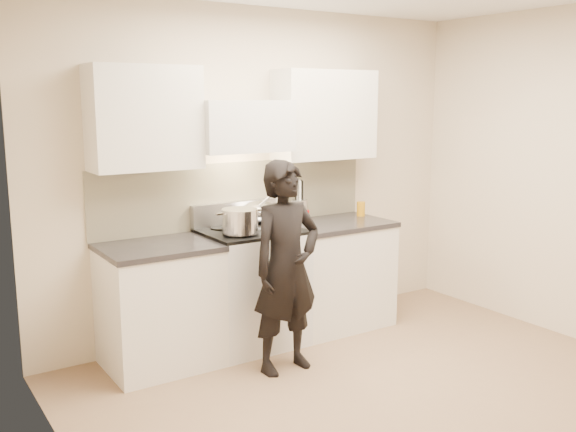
{
  "coord_description": "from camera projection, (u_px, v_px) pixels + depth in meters",
  "views": [
    {
      "loc": [
        -2.76,
        -2.89,
        1.96
      ],
      "look_at": [
        -0.19,
        1.05,
        1.1
      ],
      "focal_mm": 40.0,
      "sensor_mm": 36.0,
      "label": 1
    }
  ],
  "objects": [
    {
      "name": "counter_left",
      "position": [
        160.0,
        305.0,
        4.73
      ],
      "size": [
        0.82,
        0.67,
        0.92
      ],
      "color": "silver",
      "rests_on": "ground"
    },
    {
      "name": "stock_pot",
      "position": [
        240.0,
        221.0,
        4.85
      ],
      "size": [
        0.39,
        0.28,
        0.18
      ],
      "color": "silver",
      "rests_on": "stove"
    },
    {
      "name": "room_shell",
      "position": [
        362.0,
        155.0,
        4.21
      ],
      "size": [
        4.04,
        3.54,
        2.7
      ],
      "color": "beige",
      "rests_on": "ground"
    },
    {
      "name": "counter_right",
      "position": [
        334.0,
        273.0,
        5.59
      ],
      "size": [
        0.92,
        0.67,
        0.92
      ],
      "color": "silver",
      "rests_on": "ground"
    },
    {
      "name": "spice_jar",
      "position": [
        307.0,
        215.0,
        5.59
      ],
      "size": [
        0.04,
        0.04,
        0.08
      ],
      "color": "orange",
      "rests_on": "counter_right"
    },
    {
      "name": "oil_glass",
      "position": [
        361.0,
        209.0,
        5.77
      ],
      "size": [
        0.07,
        0.07,
        0.13
      ],
      "color": "#B3760D",
      "rests_on": "counter_right"
    },
    {
      "name": "stove",
      "position": [
        251.0,
        287.0,
        5.15
      ],
      "size": [
        0.76,
        0.65,
        0.96
      ],
      "color": "silver",
      "rests_on": "ground"
    },
    {
      "name": "utensil_crock",
      "position": [
        299.0,
        209.0,
        5.48
      ],
      "size": [
        0.14,
        0.14,
        0.36
      ],
      "color": "#B1B1B7",
      "rests_on": "counter_right"
    },
    {
      "name": "wok",
      "position": [
        260.0,
        212.0,
        5.25
      ],
      "size": [
        0.34,
        0.42,
        0.27
      ],
      "color": "silver",
      "rests_on": "stove"
    },
    {
      "name": "ground_plane",
      "position": [
        400.0,
        401.0,
        4.22
      ],
      "size": [
        4.0,
        4.0,
        0.0
      ],
      "primitive_type": "plane",
      "color": "#82664A"
    },
    {
      "name": "person",
      "position": [
        286.0,
        267.0,
        4.6
      ],
      "size": [
        0.59,
        0.41,
        1.54
      ],
      "primitive_type": "imported",
      "rotation": [
        0.0,
        0.0,
        0.07
      ],
      "color": "black",
      "rests_on": "ground"
    }
  ]
}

